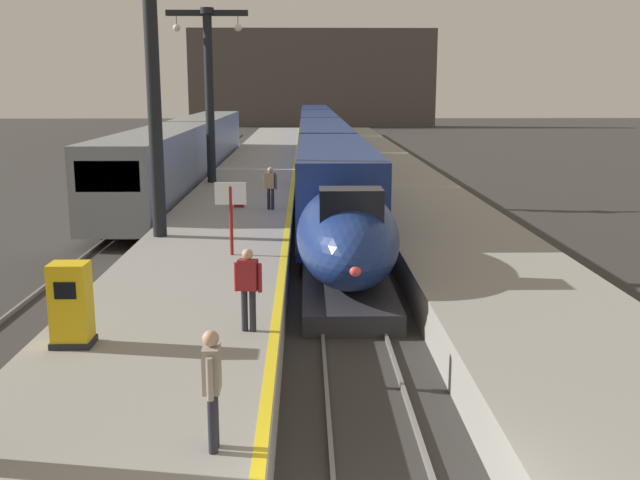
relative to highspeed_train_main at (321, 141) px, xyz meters
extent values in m
cube|color=gray|center=(-4.05, -20.69, -1.45)|extent=(4.80, 110.00, 1.05)
cube|color=gray|center=(4.05, -20.69, -1.45)|extent=(4.80, 110.00, 1.05)
cube|color=yellow|center=(-1.77, -20.69, -0.92)|extent=(0.20, 107.80, 0.01)
cube|color=slate|center=(-0.75, -17.94, -1.91)|extent=(0.08, 110.00, 0.12)
cube|color=slate|center=(0.75, -17.94, -1.91)|extent=(0.08, 110.00, 0.12)
cube|color=slate|center=(-8.85, -17.94, -1.91)|extent=(0.08, 110.00, 0.12)
cube|color=slate|center=(-7.35, -17.94, -1.91)|extent=(0.08, 110.00, 0.12)
ellipsoid|color=navy|center=(0.00, -33.46, -0.14)|extent=(2.78, 6.91, 2.56)
cube|color=#28282D|center=(0.00, -33.81, -1.70)|extent=(2.46, 5.88, 0.55)
cube|color=black|center=(0.00, -35.02, 0.93)|extent=(1.59, 1.00, 0.90)
sphere|color=#F24C4C|center=(0.00, -36.84, -0.29)|extent=(0.28, 0.28, 0.28)
cube|color=navy|center=(0.00, -24.39, 0.10)|extent=(2.90, 14.00, 3.05)
cube|color=black|center=(-1.42, -24.39, 0.65)|extent=(0.04, 11.90, 0.80)
cube|color=black|center=(1.42, -24.39, 0.65)|extent=(0.04, 11.90, 0.80)
cube|color=silver|center=(0.00, -24.39, -1.17)|extent=(2.92, 13.30, 0.24)
cube|color=black|center=(0.00, -28.87, -1.69)|extent=(2.03, 2.20, 0.56)
cube|color=black|center=(0.00, -19.91, -1.69)|extent=(2.03, 2.20, 0.56)
cube|color=navy|center=(0.00, -7.79, 0.10)|extent=(2.90, 18.00, 3.05)
cube|color=black|center=(-1.42, -7.79, 0.65)|extent=(0.04, 15.84, 0.80)
cube|color=black|center=(1.42, -7.79, 0.65)|extent=(0.04, 15.84, 0.80)
cube|color=black|center=(0.00, -13.91, -1.69)|extent=(2.03, 2.20, 0.56)
cube|color=black|center=(0.00, -1.67, -1.69)|extent=(2.03, 2.20, 0.56)
cube|color=navy|center=(0.00, 10.81, 0.10)|extent=(2.90, 18.00, 3.05)
cube|color=black|center=(-1.42, 10.81, 0.65)|extent=(0.04, 15.84, 0.80)
cube|color=black|center=(1.42, 10.81, 0.65)|extent=(0.04, 15.84, 0.80)
cube|color=black|center=(0.00, 4.69, -1.69)|extent=(2.03, 2.20, 0.56)
cube|color=black|center=(0.00, 16.93, -1.69)|extent=(2.03, 2.20, 0.56)
cube|color=navy|center=(0.00, 29.41, 0.10)|extent=(2.90, 18.00, 3.05)
cube|color=black|center=(-1.42, 29.41, 0.65)|extent=(0.04, 15.84, 0.80)
cube|color=black|center=(1.42, 29.41, 0.65)|extent=(0.04, 15.84, 0.80)
cube|color=black|center=(0.00, 23.29, -1.69)|extent=(2.03, 2.20, 0.56)
cube|color=black|center=(0.00, 35.53, -1.69)|extent=(2.03, 2.20, 0.56)
cube|color=gray|center=(-8.10, -18.43, 0.18)|extent=(2.85, 18.00, 3.30)
cube|color=black|center=(-8.10, -27.39, 0.78)|extent=(2.28, 0.08, 1.10)
cube|color=black|center=(-9.49, -18.43, 0.68)|extent=(0.04, 15.30, 0.90)
cube|color=black|center=(-6.71, -18.43, 0.68)|extent=(0.04, 15.30, 0.90)
cube|color=black|center=(-8.10, -24.19, -1.71)|extent=(2.00, 2.00, 0.52)
cube|color=black|center=(-8.10, -12.67, -1.71)|extent=(2.00, 2.00, 0.52)
cube|color=gray|center=(-8.10, 0.17, 0.18)|extent=(2.85, 18.00, 3.30)
cylinder|color=black|center=(-5.90, -29.61, 4.16)|extent=(0.44, 0.44, 10.16)
cylinder|color=black|center=(-5.90, -15.84, 3.35)|extent=(0.44, 0.44, 8.55)
cylinder|color=black|center=(-5.90, -15.84, 7.48)|extent=(0.68, 0.68, 0.30)
cube|color=black|center=(-5.90, -15.84, 7.38)|extent=(4.00, 0.24, 0.28)
cylinder|color=black|center=(-7.40, -15.84, 7.03)|extent=(0.03, 0.03, 0.60)
sphere|color=#EFEACC|center=(-7.40, -15.84, 6.68)|extent=(0.36, 0.36, 0.36)
cylinder|color=black|center=(-4.40, -15.84, 7.03)|extent=(0.03, 0.03, 0.60)
sphere|color=#EFEACC|center=(-4.40, -15.84, 6.68)|extent=(0.36, 0.36, 0.36)
cylinder|color=#23232D|center=(-2.60, -24.35, -0.50)|extent=(0.13, 0.13, 0.85)
cylinder|color=#23232D|center=(-2.44, -24.41, -0.50)|extent=(0.13, 0.13, 0.85)
cube|color=brown|center=(-2.52, -24.38, 0.24)|extent=(0.43, 0.35, 0.62)
cylinder|color=brown|center=(-2.74, -24.29, 0.19)|extent=(0.09, 0.09, 0.58)
cylinder|color=brown|center=(-2.30, -24.47, 0.19)|extent=(0.09, 0.09, 0.58)
sphere|color=tan|center=(-2.52, -24.38, 0.66)|extent=(0.22, 0.22, 0.22)
cylinder|color=#23232D|center=(-2.40, -44.04, -0.50)|extent=(0.13, 0.13, 0.85)
cylinder|color=#23232D|center=(-2.39, -44.21, -0.50)|extent=(0.13, 0.13, 0.85)
cube|color=gray|center=(-2.40, -44.12, 0.24)|extent=(0.23, 0.38, 0.62)
cylinder|color=gray|center=(-2.40, -43.88, 0.19)|extent=(0.09, 0.09, 0.58)
cylinder|color=gray|center=(-2.39, -44.36, 0.19)|extent=(0.09, 0.09, 0.58)
sphere|color=tan|center=(-2.40, -44.12, 0.66)|extent=(0.22, 0.22, 0.22)
cylinder|color=#23232D|center=(-2.21, -39.22, -0.50)|extent=(0.13, 0.13, 0.85)
cylinder|color=#23232D|center=(-2.37, -39.19, -0.50)|extent=(0.13, 0.13, 0.85)
cube|color=maroon|center=(-2.29, -39.20, 0.24)|extent=(0.42, 0.29, 0.62)
cylinder|color=maroon|center=(-2.05, -39.25, 0.19)|extent=(0.09, 0.09, 0.58)
cylinder|color=maroon|center=(-2.52, -39.15, 0.19)|extent=(0.09, 0.09, 0.58)
sphere|color=tan|center=(-2.29, -39.20, 0.66)|extent=(0.22, 0.22, 0.22)
cube|color=maroon|center=(-3.83, -23.80, -0.62)|extent=(0.40, 0.22, 0.60)
cylinder|color=#262628|center=(-3.93, -23.80, -0.14)|extent=(0.02, 0.02, 0.36)
cylinder|color=#262628|center=(-3.73, -23.80, -0.14)|extent=(0.02, 0.02, 0.36)
cube|color=#262628|center=(-3.83, -23.80, 0.05)|extent=(0.22, 0.03, 0.02)
cube|color=yellow|center=(-5.55, -39.96, -0.12)|extent=(0.70, 0.56, 1.60)
cube|color=black|center=(-5.55, -40.25, 0.23)|extent=(0.40, 0.02, 0.32)
cube|color=black|center=(-5.55, -39.96, -0.86)|extent=(0.76, 0.62, 0.12)
cylinder|color=maroon|center=(-3.29, -32.37, 0.08)|extent=(0.10, 0.10, 2.00)
cube|color=white|center=(-3.29, -32.37, 0.88)|extent=(0.90, 0.06, 0.64)
cube|color=#4C4742|center=(0.00, 56.56, 5.03)|extent=(36.00, 2.00, 14.00)
camera|label=1|loc=(-1.15, -53.29, 3.89)|focal=41.33mm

